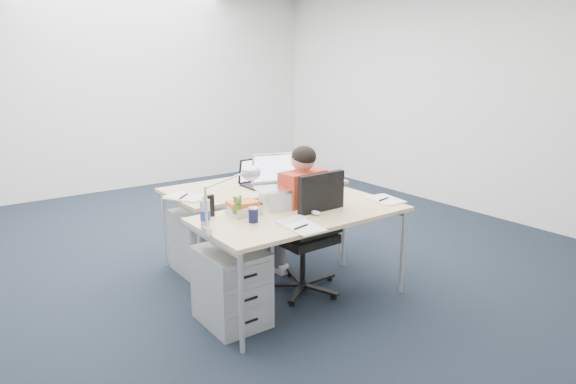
{
  "coord_description": "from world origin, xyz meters",
  "views": [
    {
      "loc": [
        -2.49,
        -3.84,
        1.85
      ],
      "look_at": [
        -0.24,
        -0.74,
        0.85
      ],
      "focal_mm": 32.0,
      "sensor_mm": 36.0,
      "label": 1
    }
  ],
  "objects_px": {
    "book_stack": "(244,208)",
    "desk_far": "(255,189)",
    "drawer_pedestal_near": "(231,286)",
    "drawer_pedestal_far": "(201,242)",
    "silver_laptop": "(281,182)",
    "headphones": "(271,203)",
    "far_cup": "(295,167)",
    "wireless_keyboard": "(291,220)",
    "desk_lamp": "(224,199)",
    "sunglasses": "(309,205)",
    "bear_figurine": "(238,207)",
    "cordless_phone": "(211,206)",
    "seated_person": "(292,216)",
    "can_koozie": "(253,215)",
    "office_chair": "(305,258)",
    "water_bottle": "(205,212)",
    "computer_mouse": "(316,213)",
    "desk_near": "(302,218)",
    "dark_laptop": "(263,172)"
  },
  "relations": [
    {
      "from": "office_chair",
      "to": "dark_laptop",
      "type": "xyz_separation_m",
      "value": [
        0.09,
        0.74,
        0.57
      ]
    },
    {
      "from": "silver_laptop",
      "to": "computer_mouse",
      "type": "xyz_separation_m",
      "value": [
        0.08,
        -0.33,
        -0.18
      ]
    },
    {
      "from": "headphones",
      "to": "can_koozie",
      "type": "height_order",
      "value": "can_koozie"
    },
    {
      "from": "far_cup",
      "to": "cordless_phone",
      "type": "bearing_deg",
      "value": -148.47
    },
    {
      "from": "drawer_pedestal_near",
      "to": "drawer_pedestal_far",
      "type": "distance_m",
      "value": 0.98
    },
    {
      "from": "silver_laptop",
      "to": "computer_mouse",
      "type": "bearing_deg",
      "value": -60.29
    },
    {
      "from": "sunglasses",
      "to": "bear_figurine",
      "type": "bearing_deg",
      "value": 165.38
    },
    {
      "from": "sunglasses",
      "to": "desk_lamp",
      "type": "height_order",
      "value": "desk_lamp"
    },
    {
      "from": "bear_figurine",
      "to": "cordless_phone",
      "type": "relative_size",
      "value": 1.05
    },
    {
      "from": "seated_person",
      "to": "drawer_pedestal_near",
      "type": "distance_m",
      "value": 0.84
    },
    {
      "from": "headphones",
      "to": "far_cup",
      "type": "distance_m",
      "value": 1.24
    },
    {
      "from": "desk_far",
      "to": "dark_laptop",
      "type": "bearing_deg",
      "value": -67.27
    },
    {
      "from": "seated_person",
      "to": "drawer_pedestal_far",
      "type": "relative_size",
      "value": 2.16
    },
    {
      "from": "cordless_phone",
      "to": "water_bottle",
      "type": "bearing_deg",
      "value": -129.03
    },
    {
      "from": "cordless_phone",
      "to": "sunglasses",
      "type": "relative_size",
      "value": 1.37
    },
    {
      "from": "can_koozie",
      "to": "sunglasses",
      "type": "xyz_separation_m",
      "value": [
        0.56,
        0.08,
        -0.04
      ]
    },
    {
      "from": "desk_near",
      "to": "silver_laptop",
      "type": "relative_size",
      "value": 4.03
    },
    {
      "from": "book_stack",
      "to": "desk_lamp",
      "type": "distance_m",
      "value": 0.42
    },
    {
      "from": "book_stack",
      "to": "dark_laptop",
      "type": "xyz_separation_m",
      "value": [
        0.61,
        0.66,
        0.08
      ]
    },
    {
      "from": "desk_near",
      "to": "seated_person",
      "type": "xyz_separation_m",
      "value": [
        0.13,
        0.3,
        -0.08
      ]
    },
    {
      "from": "bear_figurine",
      "to": "sunglasses",
      "type": "xyz_separation_m",
      "value": [
        0.59,
        -0.07,
        -0.07
      ]
    },
    {
      "from": "drawer_pedestal_near",
      "to": "wireless_keyboard",
      "type": "distance_m",
      "value": 0.64
    },
    {
      "from": "drawer_pedestal_far",
      "to": "far_cup",
      "type": "height_order",
      "value": "far_cup"
    },
    {
      "from": "headphones",
      "to": "cordless_phone",
      "type": "bearing_deg",
      "value": 177.0
    },
    {
      "from": "cordless_phone",
      "to": "sunglasses",
      "type": "bearing_deg",
      "value": -19.53
    },
    {
      "from": "drawer_pedestal_near",
      "to": "desk_lamp",
      "type": "bearing_deg",
      "value": -135.84
    },
    {
      "from": "drawer_pedestal_near",
      "to": "sunglasses",
      "type": "relative_size",
      "value": 4.65
    },
    {
      "from": "desk_far",
      "to": "drawer_pedestal_far",
      "type": "distance_m",
      "value": 0.68
    },
    {
      "from": "desk_lamp",
      "to": "far_cup",
      "type": "bearing_deg",
      "value": 25.36
    },
    {
      "from": "desk_near",
      "to": "drawer_pedestal_far",
      "type": "bearing_deg",
      "value": 109.85
    },
    {
      "from": "headphones",
      "to": "sunglasses",
      "type": "bearing_deg",
      "value": -49.24
    },
    {
      "from": "wireless_keyboard",
      "to": "water_bottle",
      "type": "distance_m",
      "value": 0.61
    },
    {
      "from": "sunglasses",
      "to": "dark_laptop",
      "type": "relative_size",
      "value": 0.34
    },
    {
      "from": "drawer_pedestal_near",
      "to": "bear_figurine",
      "type": "xyz_separation_m",
      "value": [
        0.14,
        0.12,
        0.54
      ]
    },
    {
      "from": "drawer_pedestal_far",
      "to": "can_koozie",
      "type": "relative_size",
      "value": 4.97
    },
    {
      "from": "drawer_pedestal_near",
      "to": "computer_mouse",
      "type": "bearing_deg",
      "value": -13.67
    },
    {
      "from": "office_chair",
      "to": "book_stack",
      "type": "distance_m",
      "value": 0.72
    },
    {
      "from": "computer_mouse",
      "to": "desk_far",
      "type": "bearing_deg",
      "value": 85.05
    },
    {
      "from": "book_stack",
      "to": "desk_far",
      "type": "bearing_deg",
      "value": 52.58
    },
    {
      "from": "bear_figurine",
      "to": "drawer_pedestal_far",
      "type": "bearing_deg",
      "value": 68.85
    },
    {
      "from": "cordless_phone",
      "to": "far_cup",
      "type": "height_order",
      "value": "cordless_phone"
    },
    {
      "from": "office_chair",
      "to": "desk_near",
      "type": "bearing_deg",
      "value": -137.57
    },
    {
      "from": "silver_laptop",
      "to": "can_koozie",
      "type": "distance_m",
      "value": 0.46
    },
    {
      "from": "silver_laptop",
      "to": "book_stack",
      "type": "height_order",
      "value": "silver_laptop"
    },
    {
      "from": "cordless_phone",
      "to": "seated_person",
      "type": "bearing_deg",
      "value": -3.5
    },
    {
      "from": "headphones",
      "to": "far_cup",
      "type": "height_order",
      "value": "far_cup"
    },
    {
      "from": "bear_figurine",
      "to": "office_chair",
      "type": "bearing_deg",
      "value": -16.98
    },
    {
      "from": "desk_near",
      "to": "desk_far",
      "type": "distance_m",
      "value": 0.98
    },
    {
      "from": "desk_near",
      "to": "seated_person",
      "type": "distance_m",
      "value": 0.33
    },
    {
      "from": "headphones",
      "to": "cordless_phone",
      "type": "distance_m",
      "value": 0.53
    }
  ]
}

